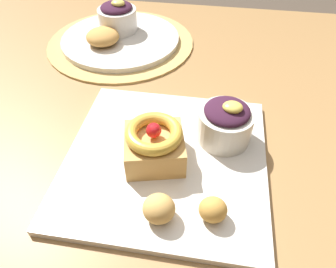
{
  "coord_description": "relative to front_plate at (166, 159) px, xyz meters",
  "views": [
    {
      "loc": [
        0.05,
        -0.46,
        1.1
      ],
      "look_at": [
        -0.01,
        -0.13,
        0.77
      ],
      "focal_mm": 33.53,
      "sensor_mm": 36.0,
      "label": 1
    }
  ],
  "objects": [
    {
      "name": "back_pastry",
      "position": [
        -0.2,
        0.31,
        0.03
      ],
      "size": [
        0.07,
        0.07,
        0.03
      ],
      "primitive_type": "ellipsoid",
      "color": "#C68E47",
      "rests_on": "back_plate"
    },
    {
      "name": "woven_placemat",
      "position": [
        -0.17,
        0.35,
        -0.0
      ],
      "size": [
        0.34,
        0.34,
        0.0
      ],
      "primitive_type": "cylinder",
      "color": "tan",
      "rests_on": "dining_table"
    },
    {
      "name": "back_ramekin",
      "position": [
        -0.18,
        0.38,
        0.04
      ],
      "size": [
        0.09,
        0.09,
        0.08
      ],
      "color": "white",
      "rests_on": "back_plate"
    },
    {
      "name": "fritter_middle",
      "position": [
        0.01,
        -0.1,
        0.02
      ],
      "size": [
        0.04,
        0.04,
        0.04
      ],
      "primitive_type": "ellipsoid",
      "color": "tan",
      "rests_on": "front_plate"
    },
    {
      "name": "dining_table",
      "position": [
        0.01,
        0.15,
        -0.1
      ],
      "size": [
        1.36,
        0.91,
        0.73
      ],
      "color": "olive",
      "rests_on": "ground_plane"
    },
    {
      "name": "front_plate",
      "position": [
        0.0,
        0.0,
        0.0
      ],
      "size": [
        0.3,
        0.3,
        0.01
      ],
      "primitive_type": "cube",
      "color": "silver",
      "rests_on": "dining_table"
    },
    {
      "name": "ground_plane",
      "position": [
        0.01,
        0.15,
        -0.74
      ],
      "size": [
        8.0,
        8.0,
        0.0
      ],
      "primitive_type": "plane",
      "color": "brown"
    },
    {
      "name": "cake_slice",
      "position": [
        -0.02,
        -0.01,
        0.04
      ],
      "size": [
        0.1,
        0.1,
        0.07
      ],
      "rotation": [
        0.0,
        0.0,
        0.24
      ],
      "color": "tan",
      "rests_on": "front_plate"
    },
    {
      "name": "fritter_front",
      "position": [
        0.08,
        -0.09,
        0.02
      ],
      "size": [
        0.04,
        0.03,
        0.03
      ],
      "primitive_type": "ellipsoid",
      "color": "gold",
      "rests_on": "front_plate"
    },
    {
      "name": "back_plate",
      "position": [
        -0.17,
        0.35,
        0.01
      ],
      "size": [
        0.28,
        0.28,
        0.01
      ],
      "primitive_type": "cylinder",
      "color": "silver",
      "rests_on": "woven_placemat"
    },
    {
      "name": "berry_ramekin",
      "position": [
        0.08,
        0.05,
        0.04
      ],
      "size": [
        0.09,
        0.09,
        0.08
      ],
      "color": "silver",
      "rests_on": "front_plate"
    }
  ]
}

